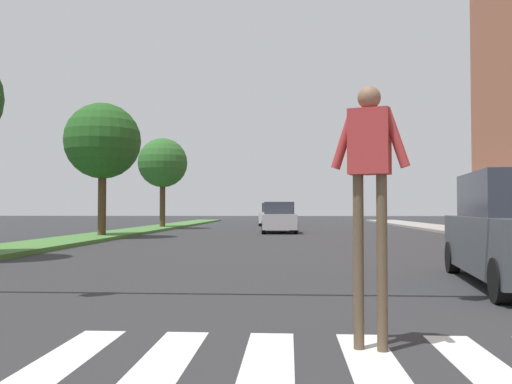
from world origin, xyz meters
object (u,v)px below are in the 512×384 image
Objects in this scene: tree_distant at (163,163)px; sedan_midblock at (279,218)px; sedan_far_horizon at (275,214)px; pedestrian_performer at (370,173)px; tree_far at (103,141)px; sedan_distant at (274,215)px.

tree_distant is 1.25× the size of sedan_midblock.
sedan_far_horizon is at bearing 70.79° from tree_distant.
pedestrian_performer is at bearing -73.07° from tree_distant.
tree_far is at bearing -141.67° from sedan_midblock.
tree_distant reaches higher than pedestrian_performer.
sedan_far_horizon is (-2.21, 49.32, -0.90)m from pedestrian_performer.
pedestrian_performer is (9.14, -18.55, -2.69)m from tree_far.
tree_far is at bearing -102.70° from sedan_far_horizon.
tree_distant is at bearing 106.93° from pedestrian_performer.
pedestrian_performer reaches higher than sedan_midblock.
sedan_distant is 12.17m from sedan_far_horizon.
sedan_distant is at bearing 93.04° from pedestrian_performer.
tree_distant is 2.33× the size of pedestrian_performer.
tree_distant is 10.85m from sedan_distant.
tree_far reaches higher than tree_distant.
sedan_midblock is 1.03× the size of sedan_far_horizon.
pedestrian_performer is at bearing -86.89° from sedan_midblock.
tree_far reaches higher than pedestrian_performer.
sedan_distant is (-1.97, 37.15, -0.85)m from pedestrian_performer.
sedan_midblock is at bearing -87.11° from sedan_distant.
sedan_distant reaches higher than sedan_far_horizon.
tree_distant reaches higher than sedan_midblock.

